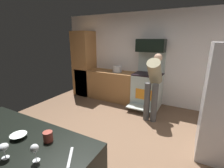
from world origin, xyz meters
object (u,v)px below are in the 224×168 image
microwave (151,45)px  mixing_bowl_large (19,136)px  oven_range (147,89)px  wine_glass_near (3,148)px  mug_coffee (48,136)px  wine_glass_mid (35,149)px  stock_pot (117,69)px  person_cook (153,82)px

microwave → mixing_bowl_large: size_ratio=4.57×
oven_range → wine_glass_near: size_ratio=10.94×
mixing_bowl_large → mug_coffee: (0.31, 0.11, 0.03)m
microwave → mug_coffee: (-0.08, -3.40, -0.75)m
microwave → wine_glass_mid: microwave is taller
oven_range → mug_coffee: 3.34m
oven_range → wine_glass_mid: bearing=-89.3°
mixing_bowl_large → wine_glass_near: size_ratio=1.16×
mixing_bowl_large → wine_glass_mid: size_ratio=1.01×
mixing_bowl_large → stock_pot: 3.48m
stock_pot → wine_glass_near: bearing=-78.6°
microwave → stock_pot: bearing=-175.2°
oven_range → person_cook: 0.83m
wine_glass_mid → stock_pot: size_ratio=0.57×
person_cook → mug_coffee: person_cook is taller
wine_glass_near → mixing_bowl_large: bearing=127.3°
mug_coffee → person_cook: bearing=81.5°
mug_coffee → wine_glass_near: bearing=-111.4°
mixing_bowl_large → wine_glass_mid: bearing=-16.0°
wine_glass_near → wine_glass_mid: (0.26, 0.10, 0.01)m
stock_pot → person_cook: bearing=-27.9°
oven_range → mixing_bowl_large: oven_range is taller
wine_glass_mid → stock_pot: bearing=105.7°
wine_glass_near → oven_range: bearing=86.6°
microwave → mixing_bowl_large: bearing=-96.4°
wine_glass_mid → stock_pot: (-1.00, 3.56, -0.02)m
mixing_bowl_large → mug_coffee: mug_coffee is taller
mixing_bowl_large → wine_glass_near: (0.17, -0.23, 0.08)m
person_cook → mug_coffee: (-0.39, -2.66, 0.03)m
microwave → person_cook: 1.13m
person_cook → mug_coffee: bearing=-98.5°
microwave → wine_glass_near: 3.82m
mixing_bowl_large → wine_glass_near: 0.30m
oven_range → wine_glass_mid: size_ratio=9.57×
mug_coffee → oven_range: bearing=88.6°
microwave → person_cook: bearing=-67.5°
wine_glass_mid → mug_coffee: (-0.13, 0.24, -0.07)m
oven_range → stock_pot: size_ratio=5.45×
mixing_bowl_large → stock_pot: stock_pot is taller
oven_range → stock_pot: oven_range is taller
mug_coffee → stock_pot: stock_pot is taller
person_cook → microwave: bearing=112.5°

